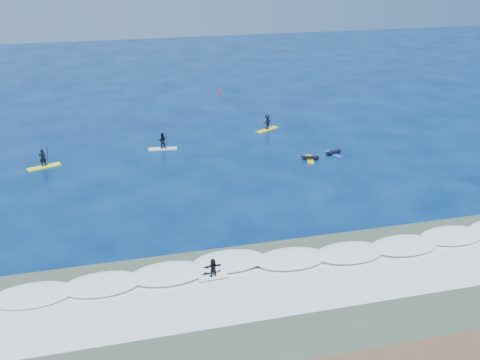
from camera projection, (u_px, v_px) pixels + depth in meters
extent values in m
plane|color=#031741|center=(239.00, 197.00, 43.73)|extent=(160.00, 160.00, 0.00)
cube|color=#384C3B|center=(296.00, 298.00, 31.32)|extent=(90.00, 13.00, 0.01)
cube|color=white|center=(275.00, 262.00, 34.87)|extent=(40.00, 6.00, 0.30)
cube|color=silver|center=(290.00, 288.00, 32.21)|extent=(34.00, 5.00, 0.02)
cube|color=#F9FF1B|center=(44.00, 167.00, 49.39)|extent=(3.05, 1.68, 0.10)
imported|color=black|center=(43.00, 158.00, 49.02)|extent=(0.72, 0.59, 1.71)
cylinder|color=black|center=(48.00, 157.00, 49.26)|extent=(0.27, 0.66, 1.99)
cube|color=black|center=(49.00, 167.00, 49.65)|extent=(0.12, 0.03, 0.30)
cube|color=silver|center=(163.00, 149.00, 53.68)|extent=(2.89, 1.00, 0.09)
imported|color=black|center=(162.00, 141.00, 53.33)|extent=(0.85, 0.70, 1.63)
cylinder|color=black|center=(167.00, 141.00, 53.41)|extent=(0.11, 0.65, 1.90)
cube|color=black|center=(167.00, 149.00, 53.77)|extent=(0.11, 0.03, 0.28)
cube|color=yellow|center=(267.00, 130.00, 59.11)|extent=(2.91, 2.07, 0.10)
imported|color=black|center=(267.00, 122.00, 58.75)|extent=(1.25, 1.08, 1.68)
cylinder|color=black|center=(270.00, 122.00, 59.05)|extent=(0.37, 0.61, 1.96)
cube|color=black|center=(270.00, 130.00, 59.43)|extent=(0.12, 0.03, 0.29)
cube|color=gold|center=(310.00, 159.00, 51.08)|extent=(1.03, 2.24, 0.10)
cube|color=black|center=(311.00, 158.00, 51.01)|extent=(1.54, 0.71, 0.25)
sphere|color=black|center=(302.00, 157.00, 50.95)|extent=(0.25, 0.25, 0.25)
cube|color=blue|center=(333.00, 154.00, 52.33)|extent=(1.27, 2.27, 0.10)
cube|color=black|center=(334.00, 152.00, 52.31)|extent=(1.57, 0.87, 0.25)
sphere|color=black|center=(327.00, 153.00, 51.84)|extent=(0.25, 0.25, 0.25)
cube|color=white|center=(213.00, 277.00, 32.97)|extent=(1.86, 0.62, 0.10)
imported|color=black|center=(213.00, 268.00, 32.70)|extent=(1.16, 0.43, 1.23)
cylinder|color=red|center=(219.00, 92.00, 73.15)|extent=(0.29, 0.29, 0.47)
cone|color=red|center=(219.00, 89.00, 73.01)|extent=(0.21, 0.21, 0.23)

